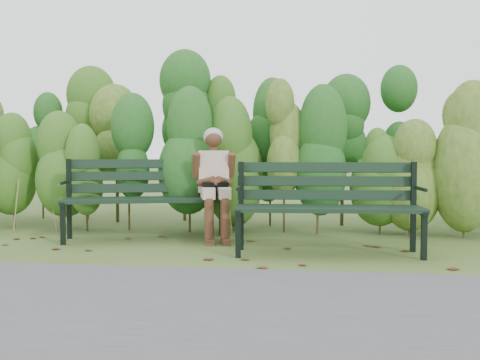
# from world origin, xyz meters

# --- Properties ---
(ground) EXTENTS (80.00, 80.00, 0.00)m
(ground) POSITION_xyz_m (0.00, 0.00, 0.00)
(ground) COLOR #3C571E
(footpath) EXTENTS (60.00, 2.50, 0.01)m
(footpath) POSITION_xyz_m (0.00, -2.20, 0.01)
(footpath) COLOR #474749
(footpath) RESTS_ON ground
(hedge_band) EXTENTS (11.04, 1.67, 2.42)m
(hedge_band) POSITION_xyz_m (0.00, 1.86, 1.26)
(hedge_band) COLOR #47381E
(hedge_band) RESTS_ON ground
(leaf_litter) EXTENTS (5.70, 2.20, 0.01)m
(leaf_litter) POSITION_xyz_m (0.20, -0.09, 0.00)
(leaf_litter) COLOR #5B2B16
(leaf_litter) RESTS_ON ground
(bench_left) EXTENTS (2.06, 1.14, 0.98)m
(bench_left) POSITION_xyz_m (-1.21, 0.74, 0.58)
(bench_left) COLOR black
(bench_left) RESTS_ON ground
(bench_right) EXTENTS (1.96, 0.74, 0.96)m
(bench_right) POSITION_xyz_m (0.97, 0.05, 0.57)
(bench_right) COLOR black
(bench_right) RESTS_ON ground
(seated_woman) EXTENTS (0.56, 0.82, 1.36)m
(seated_woman) POSITION_xyz_m (-0.37, 0.77, 0.78)
(seated_woman) COLOR beige
(seated_woman) RESTS_ON ground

